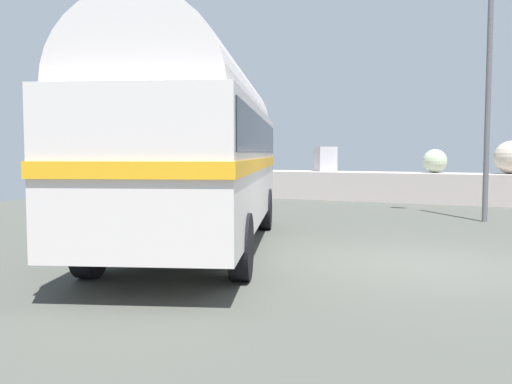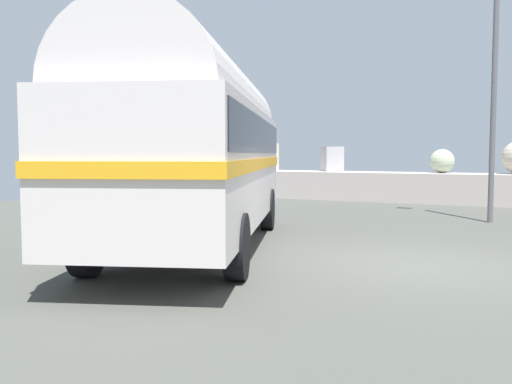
# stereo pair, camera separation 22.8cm
# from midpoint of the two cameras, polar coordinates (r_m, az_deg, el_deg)

# --- Properties ---
(ground) EXTENTS (32.00, 26.00, 0.02)m
(ground) POSITION_cam_midpoint_polar(r_m,az_deg,el_deg) (9.24, 15.56, -7.36)
(ground) COLOR #454741
(breakwater) EXTENTS (31.36, 2.61, 2.49)m
(breakwater) POSITION_cam_midpoint_polar(r_m,az_deg,el_deg) (20.85, 21.20, 0.81)
(breakwater) COLOR #B4A8A2
(breakwater) RESTS_ON ground
(vintage_coach) EXTENTS (5.29, 8.87, 3.70)m
(vintage_coach) POSITION_cam_midpoint_polar(r_m,az_deg,el_deg) (10.36, -6.74, 5.33)
(vintage_coach) COLOR black
(vintage_coach) RESTS_ON ground
(lamp_post) EXTENTS (1.12, 0.70, 7.33)m
(lamp_post) POSITION_cam_midpoint_polar(r_m,az_deg,el_deg) (15.63, 22.51, 12.10)
(lamp_post) COLOR #5B5B60
(lamp_post) RESTS_ON ground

